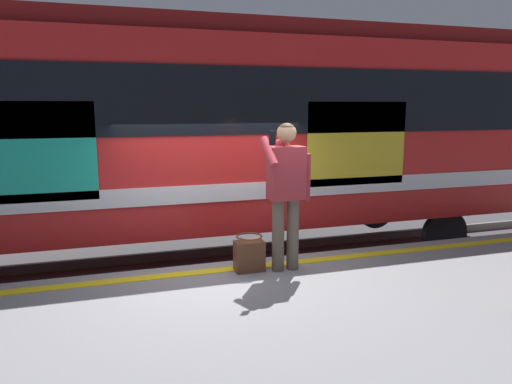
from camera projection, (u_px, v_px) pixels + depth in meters
ground_plane at (227, 326)px, 6.03m from camera, size 25.30×25.30×0.00m
safety_line at (232, 269)px, 5.60m from camera, size 16.53×0.16×0.01m
track_rail_near at (204, 281)px, 7.35m from camera, size 21.93×0.08×0.16m
track_rail_far at (188, 254)px, 8.70m from camera, size 21.93×0.08×0.16m
train_carriage at (191, 125)px, 7.59m from camera, size 12.60×2.74×3.77m
passenger at (286, 185)px, 5.42m from camera, size 0.57×0.55×1.69m
handbag at (249, 255)px, 5.51m from camera, size 0.34×0.31×0.42m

